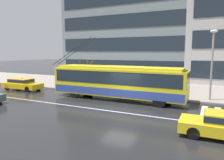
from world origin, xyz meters
TOP-DOWN VIEW (x-y plane):
  - ground_plane at (0.00, 0.00)m, footprint 160.00×160.00m
  - sidewalk_slab at (0.00, 9.08)m, footprint 80.00×10.00m
  - crosswalk_stripe_edge_near at (5.91, 1.04)m, footprint 0.44×4.40m
  - crosswalk_stripe_inner_a at (6.81, 1.04)m, footprint 0.44×4.40m
  - lane_centre_line at (0.00, -1.20)m, footprint 72.00×0.14m
  - trolleybus at (-1.27, 2.48)m, footprint 12.89×2.58m
  - taxi_queued_behind_bus at (-12.78, 2.20)m, footprint 4.64×1.85m
  - bus_shelter at (-2.10, 5.95)m, footprint 4.16×1.81m
  - pedestrian_at_shelter at (-2.26, 5.37)m, footprint 0.40×0.40m
  - pedestrian_approaching_curb at (1.52, 6.07)m, footprint 1.16×1.16m
  - street_lamp at (6.21, 5.07)m, footprint 0.60×0.32m
  - street_tree_bare at (-7.25, 6.99)m, footprint 1.38×1.30m
  - office_tower_corner_left at (-6.57, 21.63)m, footprint 22.44×12.47m

SIDE VIEW (x-z plane):
  - ground_plane at x=0.00m, z-range 0.00..0.00m
  - lane_centre_line at x=0.00m, z-range 0.00..0.01m
  - crosswalk_stripe_edge_near at x=5.91m, z-range 0.00..0.01m
  - crosswalk_stripe_inner_a at x=6.81m, z-range 0.00..0.01m
  - sidewalk_slab at x=0.00m, z-range 0.00..0.14m
  - taxi_queued_behind_bus at x=-12.78m, z-range 0.01..1.40m
  - pedestrian_at_shelter at x=-2.26m, z-range 0.30..2.03m
  - trolleybus at x=-1.27m, z-range -1.16..4.40m
  - pedestrian_approaching_curb at x=1.52m, z-range 0.72..2.69m
  - street_tree_bare at x=-7.25m, z-range 0.40..3.56m
  - bus_shelter at x=-2.10m, z-range 0.81..3.41m
  - street_lamp at x=6.21m, z-range 0.73..6.60m
  - office_tower_corner_left at x=-6.57m, z-range 0.01..17.73m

